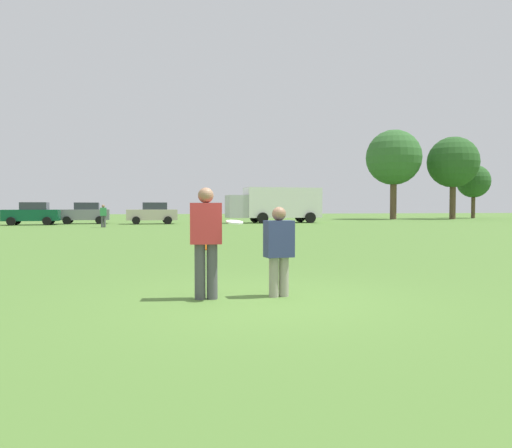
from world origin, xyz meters
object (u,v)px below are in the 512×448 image
Objects in this scene: player_thrower at (206,236)px; parked_car_center at (85,213)px; player_defender at (279,247)px; bystander_sideline_watcher at (103,215)px; parked_car_mid_right at (152,213)px; traffic_cone at (205,243)px; frisbee at (235,222)px; box_truck at (276,204)px; parked_car_mid_left at (32,213)px.

parked_car_center is at bearing 99.01° from player_thrower.
bystander_sideline_watcher is at bearing 99.67° from player_defender.
parked_car_mid_right is at bearing -17.15° from parked_car_center.
player_thrower is 9.12m from traffic_cone.
player_defender reaches higher than frisbee.
frisbee is 0.03× the size of box_truck.
parked_car_mid_right is 7.34m from bystander_sideline_watcher.
traffic_cone is at bearing 83.26° from player_thrower.
player_thrower is 0.42× the size of parked_car_center.
player_defender is 9.08m from traffic_cone.
traffic_cone is 20.42m from bystander_sideline_watcher.
box_truck is (16.62, -1.29, 0.83)m from parked_car_center.
parked_car_mid_left is 1.00× the size of parked_car_center.
parked_car_center is 5.91m from parked_car_mid_right.
player_defender is at bearing -104.95° from box_truck.
bystander_sideline_watcher is (-4.80, 19.84, 0.68)m from traffic_cone.
parked_car_center is (-6.30, 37.26, -0.31)m from frisbee.
traffic_cone is 0.11× the size of parked_car_mid_left.
player_defender is (1.19, -0.05, -0.18)m from player_thrower.
player_defender reaches higher than traffic_cone.
bystander_sideline_watcher is at bearing 97.37° from player_thrower.
parked_car_center is at bearing 27.74° from parked_car_mid_left.
parked_car_center is at bearing 175.58° from box_truck.
player_defender is 37.07m from box_truck.
player_thrower is 0.42× the size of parked_car_mid_right.
parked_car_mid_right is at bearing 91.05° from frisbee.
parked_car_center is (-7.06, 37.09, 0.11)m from player_defender.
traffic_cone is (0.64, 9.23, -1.00)m from frisbee.
parked_car_mid_left is (-10.11, 35.25, -0.31)m from frisbee.
player_thrower is 0.21× the size of box_truck.
traffic_cone is at bearing -87.19° from parked_car_mid_right.
parked_car_mid_left is at bearing -152.26° from parked_car_center.
parked_car_mid_left is 8.58m from bystander_sideline_watcher.
traffic_cone is 0.06× the size of box_truck.
box_truck is at bearing 75.05° from player_defender.
player_thrower is 37.51m from parked_car_center.
parked_car_center is (-5.87, 37.05, -0.08)m from player_thrower.
player_thrower is at bearing -82.63° from bystander_sideline_watcher.
box_truck reaches higher than player_defender.
parked_car_center is at bearing 103.91° from traffic_cone.
parked_car_mid_left is at bearing 105.44° from player_thrower.
frisbee is 37.79m from parked_car_center.
traffic_cone is at bearing -76.09° from parked_car_center.
traffic_cone is at bearing 90.77° from player_defender.
parked_car_mid_right reaches higher than bystander_sideline_watcher.
box_truck is (10.97, 0.46, 0.83)m from parked_car_mid_right.
player_thrower is 0.53m from frisbee.
parked_car_mid_left and parked_car_center have the same top height.
parked_car_mid_right is at bearing -177.61° from box_truck.
traffic_cone is at bearing -109.90° from box_truck.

